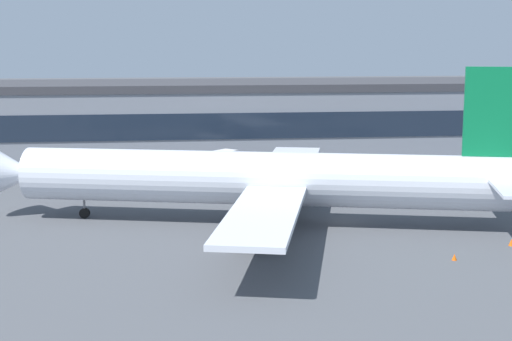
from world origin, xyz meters
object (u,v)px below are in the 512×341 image
(traffic_cone_1, at_px, (454,257))
(traffic_cone_0, at_px, (511,242))
(airliner, at_px, (269,179))
(stair_truck, at_px, (218,163))
(follow_me_car, at_px, (487,167))

(traffic_cone_1, bearing_deg, traffic_cone_0, 29.46)
(airliner, height_order, traffic_cone_0, airliner)
(airliner, distance_m, stair_truck, 28.86)
(airliner, distance_m, traffic_cone_1, 21.55)
(stair_truck, relative_size, traffic_cone_0, 9.13)
(traffic_cone_0, bearing_deg, traffic_cone_1, -150.54)
(follow_me_car, bearing_deg, airliner, -143.59)
(stair_truck, relative_size, traffic_cone_1, 10.39)
(airliner, xyz_separation_m, traffic_cone_0, (21.61, -11.26, -4.51))
(traffic_cone_0, xyz_separation_m, traffic_cone_1, (-7.10, -4.01, -0.04))
(traffic_cone_0, bearing_deg, follow_me_car, 70.36)
(airliner, relative_size, traffic_cone_1, 103.54)
(follow_me_car, height_order, stair_truck, stair_truck)
(traffic_cone_1, bearing_deg, stair_truck, 112.29)
(airliner, xyz_separation_m, follow_me_car, (34.78, 25.65, -3.75))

